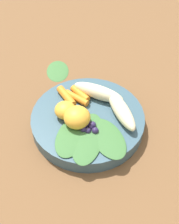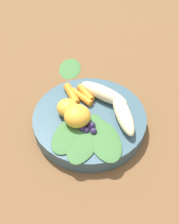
{
  "view_description": "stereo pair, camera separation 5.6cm",
  "coord_description": "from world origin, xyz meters",
  "views": [
    {
      "loc": [
        -0.0,
        -0.38,
        0.46
      ],
      "look_at": [
        0.0,
        0.0,
        0.04
      ],
      "focal_mm": 44.62,
      "sensor_mm": 36.0,
      "label": 1
    },
    {
      "loc": [
        0.05,
        -0.38,
        0.46
      ],
      "look_at": [
        0.0,
        0.0,
        0.04
      ],
      "focal_mm": 44.62,
      "sensor_mm": 36.0,
      "label": 2
    }
  ],
  "objects": [
    {
      "name": "carrot_front",
      "position": [
        -0.02,
        0.06,
        0.04
      ],
      "size": [
        0.04,
        0.05,
        0.02
      ],
      "primitive_type": "cylinder",
      "rotation": [
        0.0,
        1.57,
        2.27
      ],
      "color": "orange",
      "rests_on": "bowl"
    },
    {
      "name": "kale_leaf_rear",
      "position": [
        0.04,
        -0.06,
        0.03
      ],
      "size": [
        0.1,
        0.12,
        0.01
      ],
      "primitive_type": "ellipsoid",
      "rotation": [
        0.0,
        0.0,
        5.12
      ],
      "color": "#3D7038",
      "rests_on": "bowl"
    },
    {
      "name": "carrot_mid_right",
      "position": [
        -0.05,
        0.05,
        0.04
      ],
      "size": [
        0.04,
        0.06,
        0.02
      ],
      "primitive_type": "cylinder",
      "rotation": [
        0.0,
        1.57,
        2.12
      ],
      "color": "orange",
      "rests_on": "bowl"
    },
    {
      "name": "blueberry_pile",
      "position": [
        0.0,
        -0.04,
        0.04
      ],
      "size": [
        0.04,
        0.03,
        0.01
      ],
      "color": "#2D234C",
      "rests_on": "bowl"
    },
    {
      "name": "carrot_mid_left",
      "position": [
        -0.02,
        0.04,
        0.04
      ],
      "size": [
        0.05,
        0.05,
        0.01
      ],
      "primitive_type": "cylinder",
      "rotation": [
        0.0,
        1.57,
        2.48
      ],
      "color": "orange",
      "rests_on": "bowl"
    },
    {
      "name": "ground_plane",
      "position": [
        0.0,
        0.0,
        0.0
      ],
      "size": [
        2.4,
        2.4,
        0.0
      ],
      "primitive_type": "plane",
      "color": "brown"
    },
    {
      "name": "orange_segment_near",
      "position": [
        -0.02,
        -0.02,
        0.05
      ],
      "size": [
        0.05,
        0.05,
        0.04
      ],
      "primitive_type": "ellipsoid",
      "color": "#F4A833",
      "rests_on": "bowl"
    },
    {
      "name": "kale_leaf_left",
      "position": [
        -0.03,
        -0.06,
        0.03
      ],
      "size": [
        0.08,
        0.12,
        0.01
      ],
      "primitive_type": "ellipsoid",
      "rotation": [
        0.0,
        0.0,
        4.43
      ],
      "color": "#3D7038",
      "rests_on": "bowl"
    },
    {
      "name": "bowl",
      "position": [
        0.0,
        0.0,
        0.02
      ],
      "size": [
        0.23,
        0.23,
        0.03
      ],
      "primitive_type": "cylinder",
      "color": "#385666",
      "rests_on": "ground_plane"
    },
    {
      "name": "banana_peeled_right",
      "position": [
        0.07,
        0.0,
        0.05
      ],
      "size": [
        0.07,
        0.12,
        0.03
      ],
      "primitive_type": "ellipsoid",
      "rotation": [
        0.0,
        0.0,
        1.92
      ],
      "color": "beige",
      "rests_on": "bowl"
    },
    {
      "name": "kale_leaf_right",
      "position": [
        -0.0,
        -0.06,
        0.03
      ],
      "size": [
        0.08,
        0.13,
        0.01
      ],
      "primitive_type": "ellipsoid",
      "rotation": [
        0.0,
        0.0,
        4.52
      ],
      "color": "#3D7038",
      "rests_on": "bowl"
    },
    {
      "name": "banana_peeled_left",
      "position": [
        0.02,
        0.05,
        0.05
      ],
      "size": [
        0.12,
        0.08,
        0.03
      ],
      "primitive_type": "ellipsoid",
      "rotation": [
        0.0,
        0.0,
        2.69
      ],
      "color": "beige",
      "rests_on": "bowl"
    },
    {
      "name": "orange_segment_far",
      "position": [
        -0.05,
        -0.0,
        0.05
      ],
      "size": [
        0.04,
        0.04,
        0.03
      ],
      "primitive_type": "ellipsoid",
      "color": "#F4A833",
      "rests_on": "bowl"
    },
    {
      "name": "kale_leaf_stray",
      "position": [
        -0.08,
        0.18,
        0.0
      ],
      "size": [
        0.06,
        0.09,
        0.01
      ],
      "primitive_type": "ellipsoid",
      "rotation": [
        0.0,
        0.0,
        1.66
      ],
      "color": "#3D7038",
      "rests_on": "ground_plane"
    }
  ]
}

